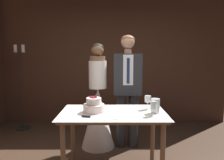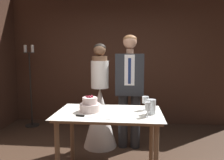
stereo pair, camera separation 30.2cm
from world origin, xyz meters
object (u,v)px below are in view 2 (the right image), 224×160
(hurricane_candle, at_px, (151,107))
(cake_table, at_px, (109,120))
(tiered_cake, at_px, (90,106))
(wine_glass_middle, at_px, (148,107))
(bride, at_px, (100,110))
(candle_stand, at_px, (31,88))
(groom, at_px, (130,85))
(cake_knife, at_px, (86,116))
(wine_glass_near, at_px, (145,100))

(hurricane_candle, bearing_deg, cake_table, 176.29)
(tiered_cake, xyz_separation_m, wine_glass_middle, (0.69, -0.16, 0.04))
(tiered_cake, relative_size, wine_glass_middle, 1.52)
(bride, relative_size, candle_stand, 0.99)
(groom, bearing_deg, cake_knife, -113.20)
(cake_knife, bearing_deg, candle_stand, 142.38)
(cake_knife, distance_m, hurricane_candle, 0.76)
(wine_glass_near, xyz_separation_m, candle_stand, (-2.26, 1.55, -0.13))
(tiered_cake, xyz_separation_m, cake_knife, (0.01, -0.24, -0.07))
(tiered_cake, bearing_deg, wine_glass_near, 11.39)
(hurricane_candle, bearing_deg, candle_stand, 143.30)
(tiered_cake, bearing_deg, groom, 60.82)
(wine_glass_middle, bearing_deg, candle_stand, 140.86)
(cake_table, xyz_separation_m, bride, (-0.24, 0.84, -0.09))
(wine_glass_middle, height_order, bride, bride)
(tiered_cake, bearing_deg, wine_glass_middle, -13.24)
(cake_table, xyz_separation_m, candle_stand, (-1.81, 1.69, 0.10))
(wine_glass_middle, bearing_deg, bride, 124.85)
(hurricane_candle, bearing_deg, wine_glass_near, 108.50)
(hurricane_candle, height_order, groom, groom)
(hurricane_candle, height_order, bride, bride)
(candle_stand, bearing_deg, groom, -22.57)
(cake_table, height_order, groom, groom)
(cake_knife, xyz_separation_m, wine_glass_near, (0.67, 0.38, 0.12))
(hurricane_candle, bearing_deg, bride, 130.24)
(bride, xyz_separation_m, candle_stand, (-1.58, 0.85, 0.20))
(cake_knife, relative_size, wine_glass_near, 2.36)
(bride, distance_m, groom, 0.62)
(cake_knife, distance_m, candle_stand, 2.49)
(tiered_cake, distance_m, bride, 0.88)
(cake_knife, height_order, wine_glass_middle, wine_glass_middle)
(bride, bearing_deg, groom, -0.05)
(tiered_cake, bearing_deg, hurricane_candle, -3.33)
(wine_glass_near, distance_m, groom, 0.73)
(cake_knife, xyz_separation_m, hurricane_candle, (0.73, 0.20, 0.08))
(wine_glass_middle, distance_m, hurricane_candle, 0.13)
(cake_table, bearing_deg, groom, 74.40)
(hurricane_candle, xyz_separation_m, groom, (-0.27, 0.88, 0.13))
(cake_table, relative_size, tiered_cake, 4.94)
(wine_glass_near, height_order, hurricane_candle, same)
(hurricane_candle, xyz_separation_m, bride, (-0.74, 0.88, -0.28))
(hurricane_candle, bearing_deg, cake_knife, -164.92)
(hurricane_candle, xyz_separation_m, candle_stand, (-2.32, 1.73, -0.08))
(cake_knife, distance_m, bride, 1.09)
(tiered_cake, bearing_deg, bride, 90.37)
(cake_knife, bearing_deg, tiered_cake, 104.21)
(wine_glass_near, height_order, bride, bride)
(cake_knife, bearing_deg, hurricane_candle, 27.96)
(cake_table, xyz_separation_m, wine_glass_middle, (0.46, -0.15, 0.22))
(tiered_cake, distance_m, hurricane_candle, 0.74)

